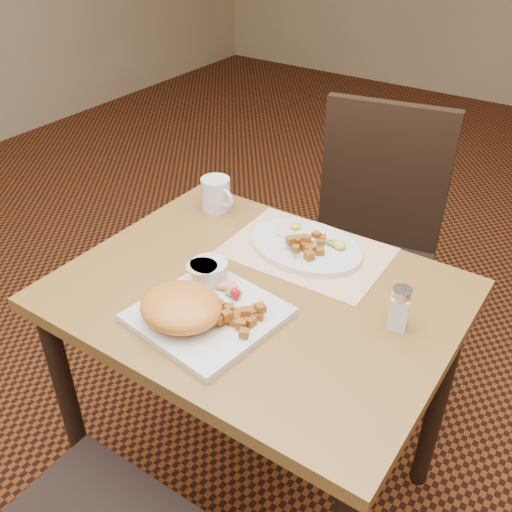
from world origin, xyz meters
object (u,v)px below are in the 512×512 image
object	(u,v)px
plate_square	(208,315)
salt_shaker	(399,308)
table	(257,325)
chair_far	(370,239)
plate_oval	(306,246)
coffee_mug	(216,194)

from	to	relation	value
plate_square	salt_shaker	xyz separation A→B (m)	(0.35, 0.20, 0.04)
salt_shaker	plate_square	bearing A→B (deg)	-149.85
table	plate_square	bearing A→B (deg)	-101.81
chair_far	plate_oval	bearing A→B (deg)	80.44
plate_oval	coffee_mug	world-z (taller)	coffee_mug
coffee_mug	table	bearing A→B (deg)	-39.09
salt_shaker	chair_far	bearing A→B (deg)	117.71
salt_shaker	coffee_mug	xyz separation A→B (m)	(-0.63, 0.19, -0.00)
chair_far	plate_square	size ratio (longest dim) A/B	3.46
table	plate_square	size ratio (longest dim) A/B	3.21
plate_square	salt_shaker	world-z (taller)	salt_shaker
table	salt_shaker	world-z (taller)	salt_shaker
plate_square	chair_far	bearing A→B (deg)	87.99
table	coffee_mug	xyz separation A→B (m)	(-0.31, 0.25, 0.16)
table	coffee_mug	size ratio (longest dim) A/B	7.93
salt_shaker	coffee_mug	bearing A→B (deg)	162.97
table	plate_oval	size ratio (longest dim) A/B	2.96
salt_shaker	coffee_mug	size ratio (longest dim) A/B	0.88
plate_oval	coffee_mug	bearing A→B (deg)	172.02
plate_square	plate_oval	world-z (taller)	plate_oval
chair_far	coffee_mug	xyz separation A→B (m)	(-0.31, -0.42, 0.26)
chair_far	plate_square	xyz separation A→B (m)	(-0.03, -0.82, 0.22)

